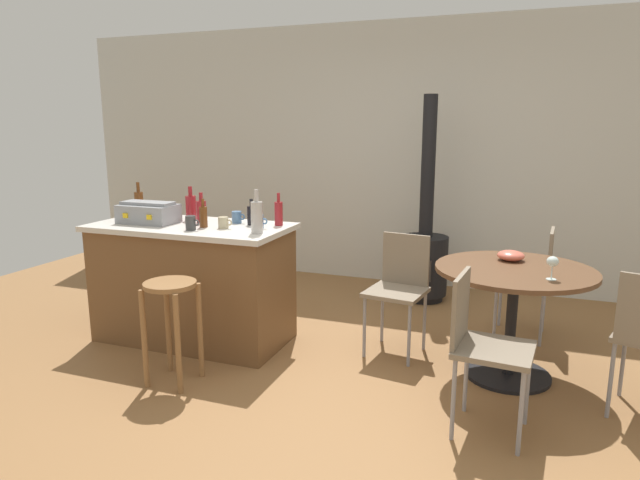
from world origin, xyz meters
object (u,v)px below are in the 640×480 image
at_px(bottle_1, 203,216).
at_px(serving_bowl, 511,255).
at_px(bottle_6, 279,213).
at_px(wine_glass, 553,262).
at_px(folding_chair_far, 532,273).
at_px(cup_2, 191,223).
at_px(bottle_3, 139,204).
at_px(bottle_0, 252,215).
at_px(bottle_2, 191,207).
at_px(cup_0, 224,223).
at_px(cup_3, 237,217).
at_px(bottle_5, 201,211).
at_px(wooden_stool, 171,310).
at_px(dining_table, 513,294).
at_px(folding_chair_right, 481,340).
at_px(folding_chair_left, 399,284).
at_px(kitchen_island, 193,282).
at_px(bottle_4, 257,217).
at_px(wood_stove, 425,252).
at_px(cup_1, 258,222).
at_px(toolbox, 148,213).

xyz_separation_m(bottle_1, serving_bowl, (2.16, 0.41, -0.21)).
bearing_deg(bottle_6, wine_glass, -8.00).
xyz_separation_m(folding_chair_far, cup_2, (-2.34, -1.15, 0.45)).
bearing_deg(bottle_3, bottle_0, -0.13).
xyz_separation_m(bottle_6, serving_bowl, (1.67, 0.15, -0.22)).
height_order(bottle_2, cup_0, bottle_2).
xyz_separation_m(bottle_1, bottle_6, (0.49, 0.26, 0.01)).
bearing_deg(cup_3, bottle_1, -120.51).
relative_size(bottle_5, cup_0, 2.13).
relative_size(bottle_3, serving_bowl, 1.60).
distance_m(wooden_stool, bottle_1, 0.82).
height_order(dining_table, bottle_1, bottle_1).
distance_m(bottle_5, wine_glass, 2.53).
xyz_separation_m(cup_0, serving_bowl, (2.00, 0.40, -0.17)).
xyz_separation_m(folding_chair_right, bottle_0, (-1.77, 0.76, 0.47)).
height_order(wooden_stool, bottle_0, bottle_0).
distance_m(folding_chair_left, bottle_0, 1.22).
bearing_deg(folding_chair_far, bottle_1, -156.29).
relative_size(kitchen_island, folding_chair_left, 1.74).
xyz_separation_m(kitchen_island, bottle_1, (0.16, -0.06, 0.54)).
bearing_deg(bottle_1, cup_0, 3.23).
bearing_deg(dining_table, cup_0, -174.34).
bearing_deg(folding_chair_right, kitchen_island, 164.76).
relative_size(wooden_stool, folding_chair_far, 0.78).
relative_size(wooden_stool, bottle_5, 2.88).
distance_m(wooden_stool, folding_chair_right, 1.92).
height_order(folding_chair_left, bottle_3, bottle_3).
bearing_deg(bottle_2, folding_chair_far, 16.81).
distance_m(bottle_4, wine_glass, 1.93).
height_order(folding_chair_far, bottle_2, bottle_2).
bearing_deg(wine_glass, cup_2, -176.89).
xyz_separation_m(wooden_stool, bottle_2, (-0.40, 0.88, 0.53)).
bearing_deg(folding_chair_far, serving_bowl, -104.69).
distance_m(dining_table, wine_glass, 0.41).
distance_m(wood_stove, cup_1, 1.93).
bearing_deg(bottle_1, wood_stove, 51.36).
height_order(bottle_3, bottle_6, bottle_3).
bearing_deg(toolbox, bottle_1, -1.43).
distance_m(folding_chair_right, cup_1, 1.83).
bearing_deg(bottle_6, folding_chair_left, 8.21).
bearing_deg(dining_table, cup_1, -176.54).
distance_m(wooden_stool, folding_chair_far, 2.74).
xyz_separation_m(folding_chair_right, bottle_6, (-1.56, 0.81, 0.49)).
distance_m(bottle_2, cup_2, 0.45).
height_order(dining_table, bottle_6, bottle_6).
height_order(toolbox, cup_0, toolbox).
distance_m(bottle_0, bottle_5, 0.41).
xyz_separation_m(bottle_3, cup_0, (0.91, -0.21, -0.07)).
relative_size(folding_chair_left, cup_1, 7.43).
distance_m(bottle_0, bottle_1, 0.36).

